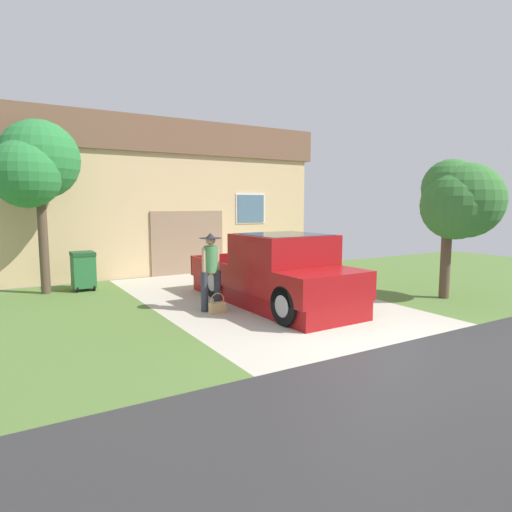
% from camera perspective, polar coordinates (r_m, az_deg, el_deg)
% --- Properties ---
extents(ground, '(29.20, 18.60, 0.18)m').
position_cam_1_polar(ground, '(6.85, 28.47, -14.63)').
color(ground, '#BBB5A3').
extents(pickup_truck, '(2.16, 5.10, 1.72)m').
position_cam_1_polar(pickup_truck, '(10.25, 3.14, -2.43)').
color(pickup_truck, maroon).
rests_on(pickup_truck, ground).
extents(person_with_hat, '(0.51, 0.49, 1.76)m').
position_cam_1_polar(person_with_hat, '(9.86, -5.92, -1.59)').
color(person_with_hat, '#333842').
rests_on(person_with_hat, ground).
extents(handbag, '(0.37, 0.17, 0.45)m').
position_cam_1_polar(handbag, '(9.74, -5.05, -6.63)').
color(handbag, tan).
rests_on(handbag, ground).
extents(house_with_garage, '(11.07, 5.51, 5.21)m').
position_cam_1_polar(house_with_garage, '(17.57, -13.29, 7.39)').
color(house_with_garage, '#D8B583').
rests_on(house_with_garage, ground).
extents(front_yard_tree, '(2.03, 1.98, 3.52)m').
position_cam_1_polar(front_yard_tree, '(11.95, 24.98, 6.65)').
color(front_yard_tree, brown).
rests_on(front_yard_tree, ground).
extents(neighbor_tree, '(2.27, 2.31, 4.61)m').
position_cam_1_polar(neighbor_tree, '(12.97, -26.93, 10.49)').
color(neighbor_tree, brown).
rests_on(neighbor_tree, ground).
extents(wheeled_trash_bin, '(0.60, 0.72, 1.08)m').
position_cam_1_polar(wheeled_trash_bin, '(13.13, -21.62, -1.64)').
color(wheeled_trash_bin, '#286B38').
rests_on(wheeled_trash_bin, ground).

